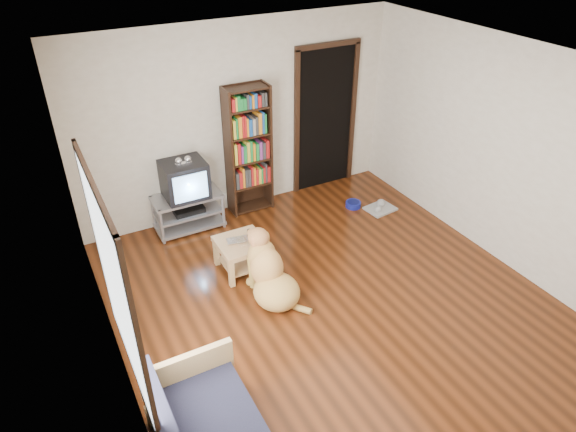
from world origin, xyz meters
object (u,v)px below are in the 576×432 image
laptop (242,242)px  dog_bowl (353,204)px  bookshelf (248,144)px  crt_tv (184,178)px  grey_rag (380,209)px  dog (270,275)px  tv_stand (188,211)px  coffee_table (242,250)px

laptop → dog_bowl: bearing=27.5°
bookshelf → crt_tv: bearing=-175.7°
laptop → grey_rag: laptop is taller
grey_rag → crt_tv: (-2.57, 0.86, 0.73)m
dog_bowl → bookshelf: (-1.32, 0.68, 0.96)m
dog_bowl → bookshelf: 1.77m
dog_bowl → grey_rag: dog_bowl is taller
grey_rag → dog_bowl: bearing=140.2°
crt_tv → bookshelf: bearing=4.3°
laptop → grey_rag: (2.31, 0.36, -0.40)m
laptop → dog: dog is taller
tv_stand → coffee_table: bearing=-77.5°
coffee_table → grey_rag: bearing=8.2°
laptop → grey_rag: bearing=19.4°
laptop → dog_bowl: laptop is taller
laptop → bookshelf: (0.69, 1.30, 0.59)m
dog_bowl → tv_stand: 2.36m
tv_stand → crt_tv: crt_tv is taller
coffee_table → dog: size_ratio=0.57×
grey_rag → dog: dog is taller
tv_stand → coffee_table: tv_stand is taller
tv_stand → dog: size_ratio=0.94×
dog_bowl → tv_stand: bearing=165.4°
crt_tv → dog: size_ratio=0.61×
tv_stand → coffee_table: (0.26, -1.17, 0.01)m
dog_bowl → tv_stand: (-2.27, 0.59, 0.23)m
tv_stand → bookshelf: bearing=5.6°
grey_rag → coffee_table: size_ratio=0.73×
dog_bowl → bookshelf: bookshelf is taller
grey_rag → coffee_table: 2.35m
tv_stand → crt_tv: size_ratio=1.55×
dog_bowl → dog: size_ratio=0.23×
coffee_table → dog: 0.60m
tv_stand → bookshelf: (0.95, 0.09, 0.73)m
tv_stand → dog_bowl: bearing=-14.6°
laptop → bookshelf: size_ratio=0.19×
laptop → bookshelf: 1.58m
tv_stand → bookshelf: size_ratio=0.50×
laptop → tv_stand: bearing=112.7°
dog_bowl → bookshelf: bearing=152.6°
bookshelf → dog_bowl: bearing=-27.4°
grey_rag → crt_tv: size_ratio=0.69×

